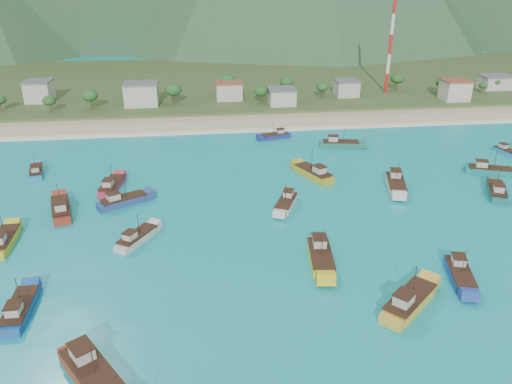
{
  "coord_description": "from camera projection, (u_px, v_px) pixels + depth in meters",
  "views": [
    {
      "loc": [
        -11.45,
        -74.97,
        45.08
      ],
      "look_at": [
        -0.03,
        18.0,
        3.0
      ],
      "focal_mm": 35.0,
      "sensor_mm": 36.0,
      "label": 1
    }
  ],
  "objects": [
    {
      "name": "boat_2",
      "position": [
        92.0,
        375.0,
        59.25
      ],
      "size": [
        10.0,
        12.4,
        7.36
      ],
      "rotation": [
        0.0,
        0.0,
        3.73
      ],
      "color": "#9B311B",
      "rests_on": "ground"
    },
    {
      "name": "boat_26",
      "position": [
        137.0,
        238.0,
        89.81
      ],
      "size": [
        7.45,
        9.56,
        5.63
      ],
      "rotation": [
        0.0,
        0.0,
        5.72
      ],
      "color": "beige",
      "rests_on": "ground"
    },
    {
      "name": "boat_3",
      "position": [
        112.0,
        186.0,
        111.07
      ],
      "size": [
        4.92,
        10.86,
        6.19
      ],
      "rotation": [
        0.0,
        0.0,
        6.1
      ],
      "color": "#B52B43",
      "rests_on": "ground"
    },
    {
      "name": "boat_17",
      "position": [
        396.0,
        185.0,
        111.62
      ],
      "size": [
        6.48,
        12.22,
        6.93
      ],
      "rotation": [
        0.0,
        0.0,
        2.87
      ],
      "color": "beige",
      "rests_on": "ground"
    },
    {
      "name": "boat_24",
      "position": [
        275.0,
        136.0,
        144.81
      ],
      "size": [
        9.14,
        4.86,
        5.18
      ],
      "rotation": [
        0.0,
        0.0,
        1.84
      ],
      "color": "navy",
      "rests_on": "ground"
    },
    {
      "name": "boat_5",
      "position": [
        314.0,
        174.0,
        117.55
      ],
      "size": [
        7.89,
        11.9,
        6.81
      ],
      "rotation": [
        0.0,
        0.0,
        0.43
      ],
      "color": "#B19B21",
      "rests_on": "ground"
    },
    {
      "name": "boat_30",
      "position": [
        489.0,
        171.0,
        119.41
      ],
      "size": [
        11.17,
        6.64,
        6.34
      ],
      "rotation": [
        0.0,
        0.0,
        4.36
      ],
      "color": "#137870",
      "rests_on": "ground"
    },
    {
      "name": "surf_line",
      "position": [
        235.0,
        132.0,
        150.55
      ],
      "size": [
        400.0,
        2.5,
        0.08
      ],
      "primitive_type": "cube",
      "color": "white",
      "rests_on": "ground"
    },
    {
      "name": "boat_6",
      "position": [
        460.0,
        275.0,
        79.06
      ],
      "size": [
        5.46,
        10.51,
        5.96
      ],
      "rotation": [
        0.0,
        0.0,
        2.88
      ],
      "color": "#234298",
      "rests_on": "ground"
    },
    {
      "name": "radio_tower",
      "position": [
        392.0,
        34.0,
        182.78
      ],
      "size": [
        1.2,
        1.2,
        42.83
      ],
      "color": "red",
      "rests_on": "ground"
    },
    {
      "name": "land",
      "position": [
        222.0,
        83.0,
        214.38
      ],
      "size": [
        400.0,
        110.0,
        2.4
      ],
      "primitive_type": "cube",
      "color": "#385123",
      "rests_on": "ground"
    },
    {
      "name": "boat_27",
      "position": [
        20.0,
        310.0,
        70.84
      ],
      "size": [
        3.08,
        10.19,
        6.01
      ],
      "rotation": [
        0.0,
        0.0,
        0.01
      ],
      "color": "#1B4E98",
      "rests_on": "ground"
    },
    {
      "name": "boat_28",
      "position": [
        61.0,
        210.0,
        100.09
      ],
      "size": [
        6.18,
        11.8,
        6.69
      ],
      "rotation": [
        0.0,
        0.0,
        0.26
      ],
      "color": "maroon",
      "rests_on": "ground"
    },
    {
      "name": "boat_19",
      "position": [
        340.0,
        144.0,
        137.33
      ],
      "size": [
        11.21,
        5.05,
        6.39
      ],
      "rotation": [
        0.0,
        0.0,
        4.54
      ],
      "color": "#1D6755",
      "rests_on": "ground"
    },
    {
      "name": "boat_16",
      "position": [
        321.0,
        257.0,
        83.53
      ],
      "size": [
        4.88,
        12.08,
        6.94
      ],
      "rotation": [
        0.0,
        0.0,
        3.02
      ],
      "color": "yellow",
      "rests_on": "ground"
    },
    {
      "name": "vegetation",
      "position": [
        226.0,
        89.0,
        179.45
      ],
      "size": [
        278.29,
        25.15,
        9.01
      ],
      "color": "#235623",
      "rests_on": "ground"
    },
    {
      "name": "boat_1",
      "position": [
        123.0,
        201.0,
        103.89
      ],
      "size": [
        10.55,
        7.75,
        6.13
      ],
      "rotation": [
        0.0,
        0.0,
        5.22
      ],
      "color": "navy",
      "rests_on": "ground"
    },
    {
      "name": "boat_12",
      "position": [
        409.0,
        303.0,
        72.18
      ],
      "size": [
        11.14,
        10.56,
        7.01
      ],
      "rotation": [
        0.0,
        0.0,
        5.45
      ],
      "color": "gold",
      "rests_on": "ground"
    },
    {
      "name": "boat_29",
      "position": [
        507.0,
        152.0,
        132.09
      ],
      "size": [
        4.48,
        8.87,
        5.03
      ],
      "rotation": [
        0.0,
        0.0,
        3.38
      ],
      "color": "teal",
      "rests_on": "ground"
    },
    {
      "name": "beach",
      "position": [
        233.0,
        123.0,
        159.15
      ],
      "size": [
        400.0,
        18.0,
        1.2
      ],
      "primitive_type": "cube",
      "color": "beige",
      "rests_on": "ground"
    },
    {
      "name": "boat_13",
      "position": [
        286.0,
        204.0,
        103.09
      ],
      "size": [
        6.57,
        10.08,
        5.76
      ],
      "rotation": [
        0.0,
        0.0,
        2.73
      ],
      "color": "beige",
      "rests_on": "ground"
    },
    {
      "name": "boat_8",
      "position": [
        36.0,
        172.0,
        119.26
      ],
      "size": [
        4.79,
        9.44,
        5.36
      ],
      "rotation": [
        0.0,
        0.0,
        0.24
      ],
      "color": "teal",
      "rests_on": "ground"
    },
    {
      "name": "boat_9",
      "position": [
        496.0,
        192.0,
        108.35
      ],
      "size": [
        7.3,
        11.01,
        6.3
      ],
      "rotation": [
        0.0,
        0.0,
        5.85
      ],
      "color": "#196259",
      "rests_on": "ground"
    },
    {
      "name": "village",
      "position": [
        232.0,
        92.0,
        177.81
      ],
      "size": [
        206.16,
        24.84,
        7.33
      ],
      "color": "beige",
      "rests_on": "ground"
    },
    {
      "name": "ground",
      "position": [
        269.0,
        249.0,
        87.62
      ],
      "size": [
        600.0,
        600.0,
        0.0
      ],
      "primitive_type": "plane",
      "color": "#0C7886",
      "rests_on": "ground"
    },
    {
      "name": "boat_31",
      "position": [
        4.0,
        242.0,
        88.57
      ],
      "size": [
        3.56,
        10.72,
        6.26
      ],
      "rotation": [
        0.0,
        0.0,
        0.04
      ],
      "color": "gold",
      "rests_on": "ground"
    }
  ]
}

